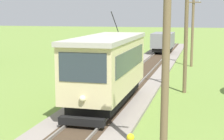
{
  "coord_description": "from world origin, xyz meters",
  "views": [
    {
      "loc": [
        4.88,
        1.77,
        5.03
      ],
      "look_at": [
        -0.27,
        21.9,
        1.73
      ],
      "focal_mm": 57.98,
      "sensor_mm": 36.0,
      "label": 1
    }
  ],
  "objects_px": {
    "freight_car": "(163,42)",
    "utility_pole_far": "(193,29)",
    "red_tram": "(107,67)",
    "utility_pole_near_tram": "(166,50)",
    "utility_pole_mid": "(186,38)"
  },
  "relations": [
    {
      "from": "freight_car",
      "to": "utility_pole_far",
      "type": "xyz_separation_m",
      "value": [
        3.77,
        -9.28,
        1.94
      ]
    },
    {
      "from": "utility_pole_far",
      "to": "red_tram",
      "type": "bearing_deg",
      "value": -102.7
    },
    {
      "from": "utility_pole_near_tram",
      "to": "utility_pole_mid",
      "type": "bearing_deg",
      "value": 90.0
    },
    {
      "from": "utility_pole_mid",
      "to": "utility_pole_near_tram",
      "type": "bearing_deg",
      "value": -90.0
    },
    {
      "from": "freight_car",
      "to": "utility_pole_mid",
      "type": "xyz_separation_m",
      "value": [
        3.77,
        -21.29,
        1.95
      ]
    },
    {
      "from": "red_tram",
      "to": "utility_pole_mid",
      "type": "height_order",
      "value": "utility_pole_mid"
    },
    {
      "from": "red_tram",
      "to": "utility_pole_near_tram",
      "type": "height_order",
      "value": "utility_pole_near_tram"
    },
    {
      "from": "utility_pole_near_tram",
      "to": "freight_car",
      "type": "bearing_deg",
      "value": 96.49
    },
    {
      "from": "freight_car",
      "to": "utility_pole_near_tram",
      "type": "height_order",
      "value": "utility_pole_near_tram"
    },
    {
      "from": "utility_pole_near_tram",
      "to": "red_tram",
      "type": "bearing_deg",
      "value": 117.83
    },
    {
      "from": "utility_pole_near_tram",
      "to": "utility_pole_mid",
      "type": "xyz_separation_m",
      "value": [
        0.0,
        11.85,
        -0.4
      ]
    },
    {
      "from": "freight_car",
      "to": "utility_pole_mid",
      "type": "bearing_deg",
      "value": -79.95
    },
    {
      "from": "red_tram",
      "to": "freight_car",
      "type": "bearing_deg",
      "value": 90.01
    },
    {
      "from": "red_tram",
      "to": "utility_pole_near_tram",
      "type": "bearing_deg",
      "value": -62.17
    },
    {
      "from": "freight_car",
      "to": "utility_pole_far",
      "type": "distance_m",
      "value": 10.2
    }
  ]
}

